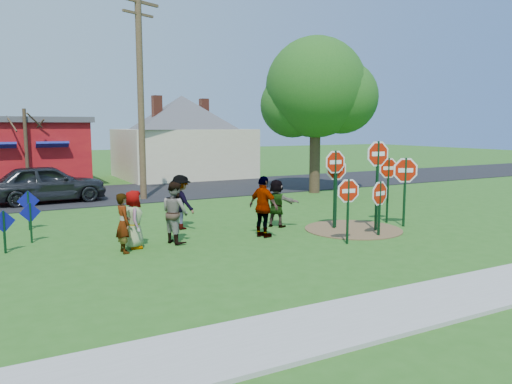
% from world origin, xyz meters
% --- Properties ---
extents(ground, '(120.00, 120.00, 0.00)m').
position_xyz_m(ground, '(0.00, 0.00, 0.00)').
color(ground, '#275B1A').
rests_on(ground, ground).
extents(sidewalk, '(22.00, 1.80, 0.08)m').
position_xyz_m(sidewalk, '(0.00, -7.20, 0.04)').
color(sidewalk, '#9E9E99').
rests_on(sidewalk, ground).
extents(road, '(120.00, 7.50, 0.04)m').
position_xyz_m(road, '(0.00, 11.50, 0.02)').
color(road, black).
rests_on(road, ground).
extents(dirt_patch, '(3.20, 3.20, 0.03)m').
position_xyz_m(dirt_patch, '(4.50, -1.00, 0.01)').
color(dirt_patch, brown).
rests_on(dirt_patch, ground).
extents(cream_house, '(9.40, 9.40, 6.50)m').
position_xyz_m(cream_house, '(5.50, 18.00, 2.92)').
color(cream_house, beige).
rests_on(cream_house, ground).
extents(stop_sign_a, '(0.92, 0.20, 2.03)m').
position_xyz_m(stop_sign_a, '(3.05, -2.50, 1.39)').
color(stop_sign_a, '#0D3218').
rests_on(stop_sign_a, ground).
extents(stop_sign_b, '(1.03, 0.07, 2.75)m').
position_xyz_m(stop_sign_b, '(4.01, -0.60, 2.00)').
color(stop_sign_b, '#0D3218').
rests_on(stop_sign_b, ground).
extents(stop_sign_c, '(1.11, 0.12, 3.08)m').
position_xyz_m(stop_sign_c, '(4.98, -1.55, 2.18)').
color(stop_sign_c, '#0D3218').
rests_on(stop_sign_c, ground).
extents(stop_sign_d, '(0.95, 0.24, 2.43)m').
position_xyz_m(stop_sign_d, '(6.32, -0.62, 1.75)').
color(stop_sign_d, '#0D3218').
rests_on(stop_sign_d, ground).
extents(stop_sign_e, '(1.01, 0.25, 1.86)m').
position_xyz_m(stop_sign_e, '(4.57, -2.14, 1.23)').
color(stop_sign_e, '#0D3218').
rests_on(stop_sign_e, ground).
extents(stop_sign_f, '(1.07, 0.49, 2.51)m').
position_xyz_m(stop_sign_f, '(6.36, -1.39, 1.76)').
color(stop_sign_f, '#0D3218').
rests_on(stop_sign_f, ground).
extents(stop_sign_g, '(1.00, 0.17, 2.50)m').
position_xyz_m(stop_sign_g, '(4.13, -0.51, 1.75)').
color(stop_sign_g, '#0D3218').
rests_on(stop_sign_g, ground).
extents(blue_diamond_b, '(0.59, 0.23, 1.18)m').
position_xyz_m(blue_diamond_b, '(-5.77, 1.02, 0.73)').
color(blue_diamond_b, '#0D3218').
rests_on(blue_diamond_b, ground).
extents(blue_diamond_c, '(0.59, 0.14, 1.21)m').
position_xyz_m(blue_diamond_c, '(-5.04, 2.02, 0.75)').
color(blue_diamond_c, '#0D3218').
rests_on(blue_diamond_c, ground).
extents(blue_diamond_d, '(0.68, 0.14, 1.31)m').
position_xyz_m(blue_diamond_d, '(-4.95, 4.04, 0.81)').
color(blue_diamond_d, '#0D3218').
rests_on(blue_diamond_d, ground).
extents(person_a, '(0.66, 0.88, 1.64)m').
position_xyz_m(person_a, '(-2.54, -0.06, 0.82)').
color(person_a, '#3E499B').
rests_on(person_a, ground).
extents(person_b, '(0.42, 0.62, 1.63)m').
position_xyz_m(person_b, '(-2.92, -0.43, 0.81)').
color(person_b, '#247D75').
rests_on(person_b, ground).
extents(person_c, '(0.89, 1.03, 1.81)m').
position_xyz_m(person_c, '(-1.31, 0.02, 0.91)').
color(person_c, brown).
rests_on(person_c, ground).
extents(person_d, '(1.02, 1.33, 1.81)m').
position_xyz_m(person_d, '(-0.48, 1.83, 0.91)').
color(person_d, '#38383D').
rests_on(person_d, ground).
extents(person_e, '(0.80, 1.20, 1.90)m').
position_xyz_m(person_e, '(1.33, -0.57, 0.95)').
color(person_e, '#50335D').
rests_on(person_e, ground).
extents(person_f, '(1.29, 1.49, 1.62)m').
position_xyz_m(person_f, '(2.50, 0.63, 0.81)').
color(person_f, '#235734').
rests_on(person_f, ground).
extents(suv, '(5.05, 2.21, 1.69)m').
position_xyz_m(suv, '(-3.77, 9.99, 0.89)').
color(suv, '#2F3034').
rests_on(suv, road).
extents(utility_pole, '(2.17, 1.10, 9.55)m').
position_xyz_m(utility_pole, '(0.28, 9.04, 5.02)').
color(utility_pole, '#4C3823').
rests_on(utility_pole, ground).
extents(leafy_tree, '(5.53, 5.05, 7.86)m').
position_xyz_m(leafy_tree, '(8.84, 7.26, 5.06)').
color(leafy_tree, '#382819').
rests_on(leafy_tree, ground).
extents(bare_tree_east, '(1.80, 1.80, 4.29)m').
position_xyz_m(bare_tree_east, '(-4.27, 14.17, 2.77)').
color(bare_tree_east, '#382819').
rests_on(bare_tree_east, ground).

